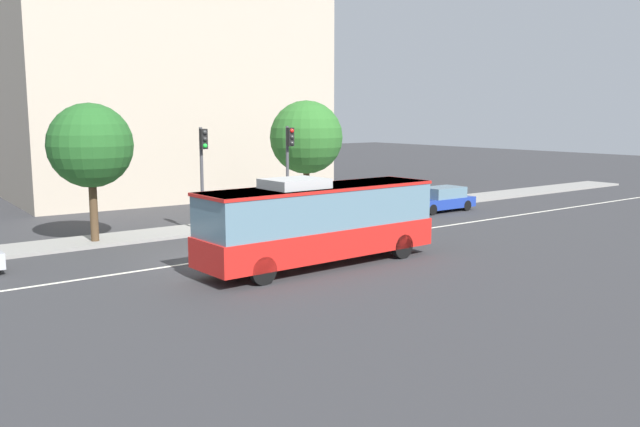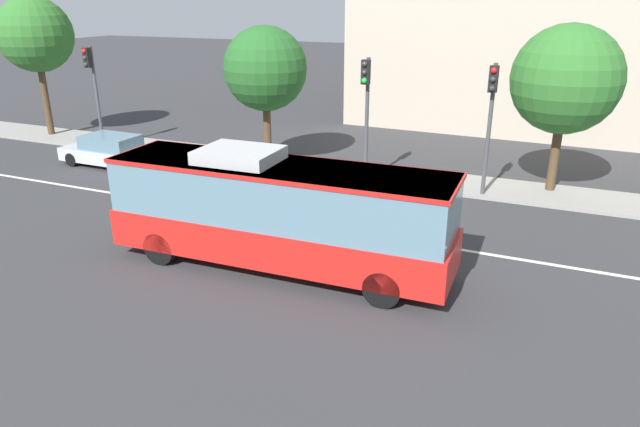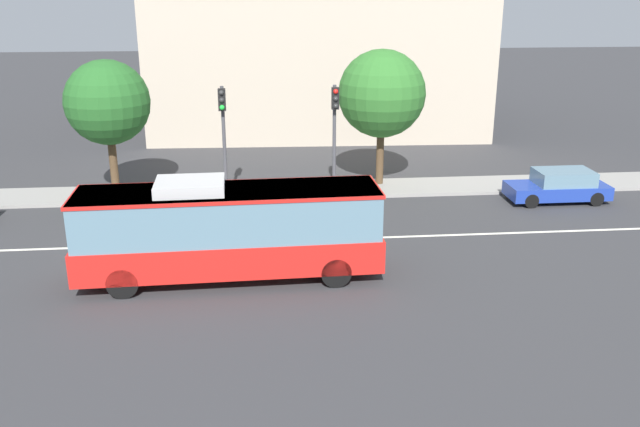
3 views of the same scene
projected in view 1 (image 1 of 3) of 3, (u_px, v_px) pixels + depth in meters
The scene contains 10 objects.
ground_plane at pixel (218, 259), 26.93m from camera, with size 160.00×160.00×0.00m, color #333335.
sidewalk_kerb at pixel (153, 235), 32.07m from camera, with size 80.00×2.79×0.14m, color gray.
lane_centre_line at pixel (218, 259), 26.93m from camera, with size 76.00×0.16×0.01m, color silver.
transit_bus at pixel (319, 219), 25.62m from camera, with size 10.06×2.77×3.46m.
sedan_blue at pixel (441, 199), 40.16m from camera, with size 4.50×1.83×1.46m.
traffic_light_near_corner at pixel (289, 158), 34.86m from camera, with size 0.32×0.62×5.20m.
traffic_light_far_corner at pixel (203, 162), 31.99m from camera, with size 0.32×0.62×5.20m.
street_tree_kerbside_centre at pixel (306, 138), 37.59m from camera, with size 4.13×4.13×6.59m.
street_tree_kerbside_right at pixel (90, 146), 29.49m from camera, with size 3.76×3.76×6.33m.
office_block_background at pixel (159, 77), 48.77m from camera, with size 21.78×15.64×17.00m.
Camera 1 is at (-12.59, -23.52, 5.84)m, focal length 37.35 mm.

